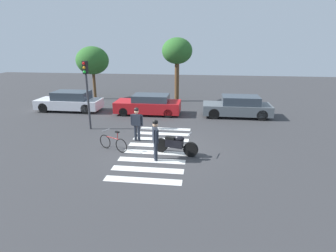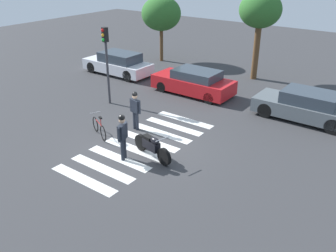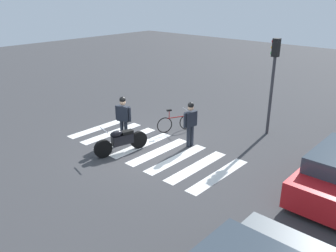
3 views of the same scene
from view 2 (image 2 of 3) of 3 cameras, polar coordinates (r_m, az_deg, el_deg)
ground_plane at (r=15.02m, az=-4.09°, el=-2.98°), size 60.00×60.00×0.00m
police_motorcycle at (r=13.91m, az=-2.52°, el=-3.18°), size 2.09×0.79×1.05m
leaning_bicycle at (r=15.83m, az=-10.69°, el=-0.30°), size 1.56×0.78×1.00m
officer_on_foot at (r=15.97m, az=-5.13°, el=2.83°), size 0.66×0.27×1.77m
officer_by_motorcycle at (r=13.60m, az=-7.10°, el=-1.20°), size 0.35×0.66×1.84m
crosswalk_stripes at (r=15.01m, az=-4.09°, el=-2.97°), size 2.94×6.75×0.01m
car_white_van at (r=24.13m, az=-7.78°, el=9.61°), size 4.69×1.82×1.45m
car_red_convertible at (r=20.44m, az=4.04°, el=6.84°), size 4.54×1.87×1.38m
car_grey_coupe at (r=18.18m, az=20.67°, el=2.93°), size 4.53×1.87×1.42m
traffic_light_pole at (r=18.67m, az=-9.64°, el=11.12°), size 0.26×0.34×3.91m
street_tree_near at (r=26.71m, az=-1.07°, el=17.11°), size 2.77×2.77×4.53m
street_tree_mid at (r=22.96m, az=14.21°, el=16.99°), size 2.48×2.48×5.24m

